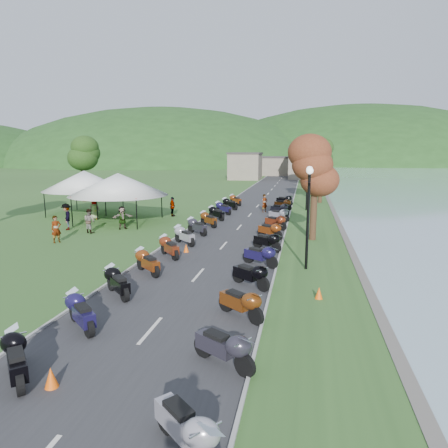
# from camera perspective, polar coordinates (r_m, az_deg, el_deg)

# --- Properties ---
(road) EXTENTS (7.00, 120.00, 0.02)m
(road) POSITION_cam_1_polar(r_m,az_deg,el_deg) (42.19, 4.83, 2.58)
(road) COLOR #323235
(road) RESTS_ON ground
(hills_backdrop) EXTENTS (360.00, 120.00, 76.00)m
(hills_backdrop) POSITION_cam_1_polar(r_m,az_deg,el_deg) (201.64, 10.22, 8.76)
(hills_backdrop) COLOR #285621
(hills_backdrop) RESTS_ON ground
(far_building) EXTENTS (18.00, 16.00, 5.00)m
(far_building) POSITION_cam_1_polar(r_m,az_deg,el_deg) (86.83, 7.04, 8.29)
(far_building) COLOR gray
(far_building) RESTS_ON ground
(moto_row_left) EXTENTS (2.60, 47.89, 1.10)m
(moto_row_left) POSITION_cam_1_polar(r_m,az_deg,el_deg) (20.78, -9.19, -4.35)
(moto_row_left) COLOR #331411
(moto_row_left) RESTS_ON ground
(moto_row_right) EXTENTS (2.60, 41.62, 1.10)m
(moto_row_right) POSITION_cam_1_polar(r_m,az_deg,el_deg) (23.62, 6.03, -2.46)
(moto_row_right) COLOR #331411
(moto_row_right) RESTS_ON ground
(vendor_tent_main) EXTENTS (5.31, 5.31, 4.00)m
(vendor_tent_main) POSITION_cam_1_polar(r_m,az_deg,el_deg) (33.64, -14.76, 3.66)
(vendor_tent_main) COLOR silver
(vendor_tent_main) RESTS_ON ground
(vendor_tent_side) EXTENTS (4.93, 4.93, 4.00)m
(vendor_tent_side) POSITION_cam_1_polar(r_m,az_deg,el_deg) (38.53, -19.21, 4.25)
(vendor_tent_side) COLOR silver
(vendor_tent_side) RESTS_ON ground
(tree_lakeside) EXTENTS (2.71, 2.71, 7.53)m
(tree_lakeside) POSITION_cam_1_polar(r_m,az_deg,el_deg) (26.40, 12.83, 5.79)
(tree_lakeside) COLOR #295019
(tree_lakeside) RESTS_ON ground
(pedestrian_a) EXTENTS (0.75, 0.79, 1.75)m
(pedestrian_a) POSITION_cam_1_polar(r_m,az_deg,el_deg) (27.68, -22.72, -2.47)
(pedestrian_a) COLOR slate
(pedestrian_a) RESTS_ON ground
(pedestrian_b) EXTENTS (0.95, 0.74, 1.73)m
(pedestrian_b) POSITION_cam_1_polar(r_m,az_deg,el_deg) (30.08, -18.58, -1.20)
(pedestrian_b) COLOR slate
(pedestrian_b) RESTS_ON ground
(pedestrian_c) EXTENTS (1.15, 1.35, 1.97)m
(pedestrian_c) POSITION_cam_1_polar(r_m,az_deg,el_deg) (31.77, -21.46, -0.78)
(pedestrian_c) COLOR slate
(pedestrian_c) RESTS_ON ground
(traffic_cone_near) EXTENTS (0.35, 0.35, 0.55)m
(traffic_cone_near) POSITION_cam_1_polar(r_m,az_deg,el_deg) (11.46, -23.47, -19.51)
(traffic_cone_near) COLOR #F2590C
(traffic_cone_near) RESTS_ON ground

